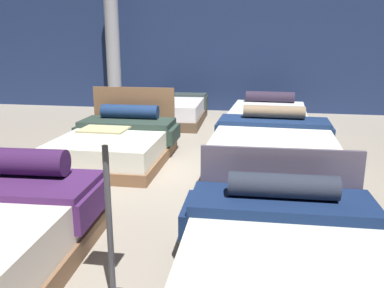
{
  "coord_description": "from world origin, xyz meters",
  "views": [
    {
      "loc": [
        0.93,
        -4.91,
        1.71
      ],
      "look_at": [
        0.04,
        0.12,
        0.38
      ],
      "focal_mm": 36.86,
      "sensor_mm": 36.0,
      "label": 1
    }
  ],
  "objects_px": {
    "bed_1": "(287,272)",
    "bed_3": "(272,150)",
    "price_sign": "(110,237)",
    "bed_4": "(165,111)",
    "bed_5": "(268,116)",
    "support_pillar": "(112,40)",
    "bed_2": "(118,144)"
  },
  "relations": [
    {
      "from": "bed_1",
      "to": "bed_3",
      "type": "xyz_separation_m",
      "value": [
        -0.03,
        2.96,
        0.03
      ]
    },
    {
      "from": "price_sign",
      "to": "bed_1",
      "type": "bearing_deg",
      "value": 8.42
    },
    {
      "from": "bed_4",
      "to": "bed_5",
      "type": "height_order",
      "value": "bed_5"
    },
    {
      "from": "bed_4",
      "to": "bed_3",
      "type": "bearing_deg",
      "value": -54.59
    },
    {
      "from": "bed_5",
      "to": "support_pillar",
      "type": "bearing_deg",
      "value": 167.84
    },
    {
      "from": "bed_5",
      "to": "bed_3",
      "type": "bearing_deg",
      "value": -86.64
    },
    {
      "from": "bed_5",
      "to": "bed_2",
      "type": "bearing_deg",
      "value": -124.09
    },
    {
      "from": "price_sign",
      "to": "support_pillar",
      "type": "xyz_separation_m",
      "value": [
        -2.64,
        7.08,
        1.28
      ]
    },
    {
      "from": "bed_1",
      "to": "price_sign",
      "type": "distance_m",
      "value": 1.18
    },
    {
      "from": "bed_3",
      "to": "bed_5",
      "type": "distance_m",
      "value": 2.94
    },
    {
      "from": "bed_1",
      "to": "bed_5",
      "type": "bearing_deg",
      "value": 88.81
    },
    {
      "from": "bed_3",
      "to": "bed_4",
      "type": "bearing_deg",
      "value": 128.98
    },
    {
      "from": "bed_5",
      "to": "support_pillar",
      "type": "relative_size",
      "value": 0.58
    },
    {
      "from": "bed_1",
      "to": "support_pillar",
      "type": "relative_size",
      "value": 0.6
    },
    {
      "from": "bed_1",
      "to": "bed_3",
      "type": "bearing_deg",
      "value": 88.88
    },
    {
      "from": "bed_4",
      "to": "bed_2",
      "type": "bearing_deg",
      "value": -92.14
    },
    {
      "from": "bed_3",
      "to": "bed_5",
      "type": "relative_size",
      "value": 1.05
    },
    {
      "from": "bed_2",
      "to": "price_sign",
      "type": "xyz_separation_m",
      "value": [
        1.12,
        -3.13,
        0.22
      ]
    },
    {
      "from": "bed_4",
      "to": "price_sign",
      "type": "height_order",
      "value": "price_sign"
    },
    {
      "from": "bed_2",
      "to": "support_pillar",
      "type": "bearing_deg",
      "value": 110.25
    },
    {
      "from": "bed_2",
      "to": "bed_4",
      "type": "bearing_deg",
      "value": 89.1
    },
    {
      "from": "bed_3",
      "to": "bed_5",
      "type": "xyz_separation_m",
      "value": [
        -0.03,
        2.94,
        -0.06
      ]
    },
    {
      "from": "bed_5",
      "to": "price_sign",
      "type": "relative_size",
      "value": 1.7
    },
    {
      "from": "price_sign",
      "to": "support_pillar",
      "type": "bearing_deg",
      "value": 110.5
    },
    {
      "from": "support_pillar",
      "to": "bed_5",
      "type": "bearing_deg",
      "value": -15.03
    },
    {
      "from": "bed_1",
      "to": "bed_2",
      "type": "xyz_separation_m",
      "value": [
        -2.27,
        2.96,
        0.01
      ]
    },
    {
      "from": "bed_3",
      "to": "support_pillar",
      "type": "xyz_separation_m",
      "value": [
        -3.76,
        3.94,
        1.48
      ]
    },
    {
      "from": "bed_3",
      "to": "bed_4",
      "type": "height_order",
      "value": "bed_3"
    },
    {
      "from": "bed_3",
      "to": "price_sign",
      "type": "bearing_deg",
      "value": -108.09
    },
    {
      "from": "bed_3",
      "to": "bed_4",
      "type": "relative_size",
      "value": 1.04
    },
    {
      "from": "bed_3",
      "to": "bed_5",
      "type": "height_order",
      "value": "bed_3"
    },
    {
      "from": "price_sign",
      "to": "bed_5",
      "type": "bearing_deg",
      "value": 79.84
    }
  ]
}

